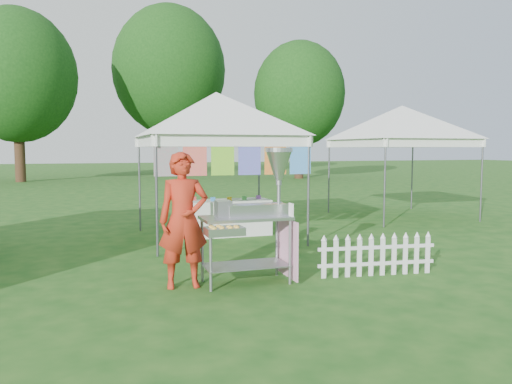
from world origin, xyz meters
name	(u,v)px	position (x,y,z in m)	size (l,w,h in m)	color
ground	(278,279)	(0.00, 0.00, 0.00)	(120.00, 120.00, 0.00)	#194C15
canopy_main	(216,93)	(0.00, 3.49, 2.99)	(4.24, 4.24, 3.45)	#59595E
canopy_right	(402,106)	(5.50, 5.00, 2.99)	(4.24, 4.24, 3.45)	#59595E
tree_left	(17,76)	(-6.00, 24.00, 5.83)	(6.40, 6.40, 9.53)	#362213
tree_mid	(169,70)	(3.00, 28.00, 7.14)	(7.60, 7.60, 11.52)	#362213
tree_right	(299,94)	(10.00, 22.00, 5.18)	(5.60, 5.60, 8.42)	#362213
donut_cart	(259,204)	(-0.30, -0.04, 1.10)	(1.35, 0.91, 1.87)	gray
vendor	(184,220)	(-1.34, 0.05, 0.91)	(0.66, 0.43, 1.81)	#AE2815
picket_fence	(377,256)	(1.44, -0.27, 0.29)	(1.79, 0.27, 0.56)	silver
display_table	(228,218)	(0.30, 3.75, 0.38)	(1.80, 0.70, 0.76)	white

